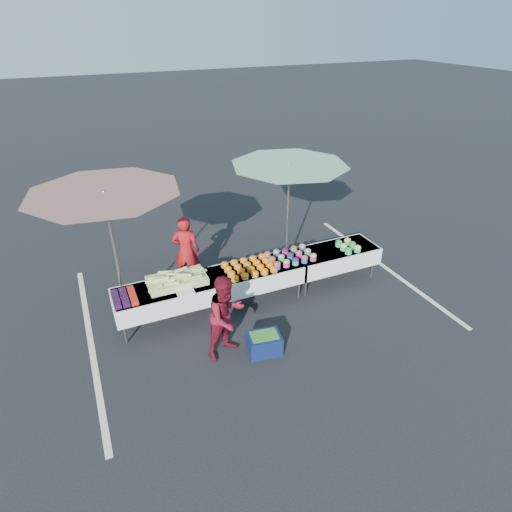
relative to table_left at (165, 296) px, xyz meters
name	(u,v)px	position (x,y,z in m)	size (l,w,h in m)	color
ground	(256,299)	(1.80, 0.00, -0.58)	(80.00, 80.00, 0.00)	black
stripe_left	(91,341)	(-1.40, 0.00, -0.58)	(0.10, 5.00, 0.00)	silver
stripe_right	(383,266)	(5.00, 0.00, -0.58)	(0.10, 5.00, 0.00)	silver
table_left	(165,296)	(0.00, 0.00, 0.00)	(1.86, 0.81, 0.75)	white
table_center	(256,274)	(1.80, 0.00, 0.00)	(1.86, 0.81, 0.75)	white
table_right	(334,256)	(3.60, 0.00, 0.00)	(1.86, 0.81, 0.75)	white
berry_punnets	(124,297)	(-0.71, -0.06, 0.21)	(0.40, 0.54, 0.08)	black
corn_pile	(177,280)	(0.25, 0.05, 0.26)	(1.16, 0.57, 0.26)	#A7BC60
plastic_bags	(185,292)	(0.30, -0.30, 0.19)	(0.30, 0.25, 0.05)	white
carrot_bowls	(249,267)	(1.65, -0.01, 0.22)	(0.95, 0.69, 0.11)	orange
potato_cups	(290,256)	(2.55, 0.00, 0.25)	(0.94, 0.58, 0.16)	#21519A
bean_baskets	(348,246)	(3.86, -0.10, 0.24)	(0.36, 0.50, 0.15)	#2AA96D
vendor	(186,251)	(0.72, 1.15, 0.19)	(0.56, 0.37, 1.55)	maroon
customer	(227,316)	(0.73, -1.22, 0.16)	(0.72, 0.56, 1.49)	maroon
umbrella_left	(106,204)	(-0.70, 0.40, 1.76)	(3.06, 3.06, 2.59)	black
umbrella_right	(289,174)	(2.89, 0.80, 1.64)	(2.69, 2.69, 2.46)	black
storage_bin	(264,343)	(1.29, -1.48, -0.40)	(0.61, 0.49, 0.36)	#0E1C48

